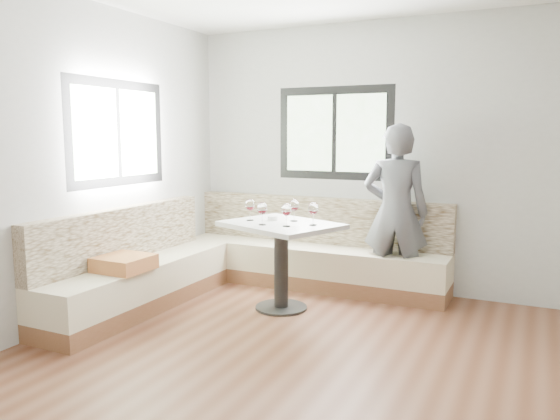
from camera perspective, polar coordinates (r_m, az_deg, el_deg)
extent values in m
cube|color=brown|center=(3.70, 5.29, -18.40)|extent=(5.00, 5.00, 0.01)
cube|color=#B7B7B2|center=(5.74, 14.25, 5.29)|extent=(5.00, 0.01, 2.80)
cube|color=#B7B7B2|center=(4.80, -23.81, 4.40)|extent=(0.01, 5.00, 2.80)
cube|color=black|center=(5.96, 5.73, 7.98)|extent=(1.30, 0.02, 1.00)
cube|color=black|center=(5.41, -16.59, 7.71)|extent=(0.02, 1.30, 1.00)
cube|color=brown|center=(5.98, 3.29, -7.23)|extent=(2.90, 0.55, 0.16)
cube|color=beige|center=(5.92, 3.31, -5.13)|extent=(2.90, 0.55, 0.29)
cube|color=beige|center=(6.03, 4.08, -1.06)|extent=(2.90, 0.14, 0.50)
cube|color=brown|center=(5.41, -14.36, -9.10)|extent=(0.55, 2.25, 0.16)
cube|color=beige|center=(5.35, -14.44, -6.79)|extent=(0.55, 2.25, 0.29)
cube|color=beige|center=(5.40, -16.26, -2.42)|extent=(0.14, 2.25, 0.50)
cube|color=#B69146|center=(5.01, -15.98, -5.36)|extent=(0.44, 0.44, 0.13)
cylinder|color=black|center=(5.25, 0.12, -10.13)|extent=(0.49, 0.49, 0.02)
cylinder|color=black|center=(5.15, 0.13, -6.12)|extent=(0.13, 0.13, 0.78)
cube|color=silver|center=(5.07, 0.13, -1.59)|extent=(1.22, 1.09, 0.04)
imported|color=#55575C|center=(5.50, 11.99, -0.26)|extent=(0.69, 0.50, 1.75)
cylinder|color=white|center=(5.21, -0.77, -0.86)|extent=(0.10, 0.10, 0.04)
sphere|color=black|center=(5.21, -0.57, -0.74)|extent=(0.02, 0.02, 0.02)
sphere|color=black|center=(5.22, -0.85, -0.72)|extent=(0.02, 0.02, 0.02)
sphere|color=black|center=(5.19, -0.82, -0.77)|extent=(0.02, 0.02, 0.02)
cylinder|color=white|center=(5.20, -3.15, -1.07)|extent=(0.07, 0.07, 0.01)
cylinder|color=white|center=(5.19, -3.15, -0.55)|extent=(0.01, 0.01, 0.09)
ellipsoid|color=white|center=(5.18, -3.16, 0.56)|extent=(0.09, 0.09, 0.11)
cylinder|color=#50030A|center=(5.18, -3.16, 0.26)|extent=(0.06, 0.06, 0.02)
cylinder|color=white|center=(4.94, -1.87, -1.53)|extent=(0.07, 0.07, 0.01)
cylinder|color=white|center=(4.93, -1.87, -0.98)|extent=(0.01, 0.01, 0.09)
ellipsoid|color=white|center=(4.92, -1.87, 0.18)|extent=(0.09, 0.09, 0.11)
cylinder|color=#50030A|center=(4.92, -1.87, -0.13)|extent=(0.06, 0.06, 0.02)
cylinder|color=white|center=(4.85, 0.68, -1.71)|extent=(0.07, 0.07, 0.01)
cylinder|color=white|center=(4.84, 0.68, -1.14)|extent=(0.01, 0.01, 0.09)
ellipsoid|color=white|center=(4.83, 0.68, 0.04)|extent=(0.09, 0.09, 0.11)
cylinder|color=#50030A|center=(4.83, 0.68, -0.28)|extent=(0.06, 0.06, 0.02)
cylinder|color=white|center=(5.15, 1.47, -1.15)|extent=(0.07, 0.07, 0.01)
cylinder|color=white|center=(5.14, 1.47, -0.62)|extent=(0.01, 0.01, 0.09)
ellipsoid|color=white|center=(5.13, 1.47, 0.50)|extent=(0.09, 0.09, 0.11)
cylinder|color=#50030A|center=(5.13, 1.47, 0.20)|extent=(0.06, 0.06, 0.02)
cylinder|color=white|center=(4.92, 3.48, -1.59)|extent=(0.07, 0.07, 0.01)
cylinder|color=white|center=(4.91, 3.48, -1.03)|extent=(0.01, 0.01, 0.09)
ellipsoid|color=white|center=(4.90, 3.49, 0.14)|extent=(0.09, 0.09, 0.11)
cylinder|color=#50030A|center=(4.90, 3.49, -0.18)|extent=(0.06, 0.06, 0.02)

